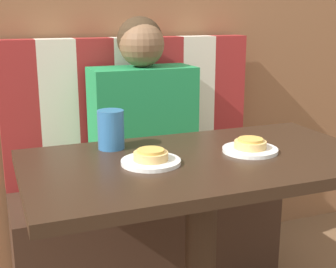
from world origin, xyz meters
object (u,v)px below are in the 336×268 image
at_px(plate_right, 249,150).
at_px(pizza_right, 250,143).
at_px(plate_left, 150,161).
at_px(drinking_cup, 111,130).
at_px(person, 142,110).
at_px(pizza_left, 150,155).

height_order(plate_right, pizza_right, pizza_right).
bearing_deg(plate_left, drinking_cup, 109.18).
relative_size(person, plate_left, 4.08).
xyz_separation_m(plate_right, pizza_left, (-0.34, 0.00, 0.02)).
distance_m(person, drinking_cup, 0.45).
xyz_separation_m(person, plate_left, (-0.17, -0.58, -0.03)).
height_order(pizza_left, drinking_cup, drinking_cup).
bearing_deg(drinking_cup, plate_right, -25.67).
relative_size(person, drinking_cup, 5.66).
height_order(person, pizza_right, person).
bearing_deg(pizza_left, plate_left, 0.00).
height_order(person, pizza_left, person).
height_order(plate_right, pizza_left, pizza_left).
bearing_deg(plate_right, pizza_right, 0.00).
distance_m(pizza_left, pizza_right, 0.34).
bearing_deg(pizza_right, person, 106.13).
bearing_deg(drinking_cup, plate_left, -70.82).
relative_size(pizza_left, drinking_cup, 0.80).
bearing_deg(plate_left, pizza_left, 180.00).
xyz_separation_m(plate_left, plate_right, (0.34, 0.00, 0.00)).
bearing_deg(plate_right, person, 106.13).
distance_m(plate_left, drinking_cup, 0.21).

